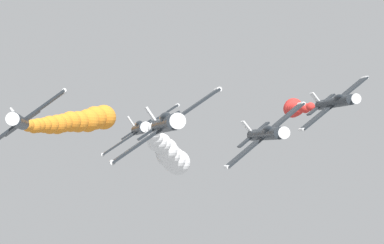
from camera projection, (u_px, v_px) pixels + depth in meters
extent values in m
cylinder|color=#23282D|center=(166.00, 124.00, 47.13)|extent=(1.53, 9.00, 1.53)
cone|color=white|center=(176.00, 121.00, 42.11)|extent=(1.45, 1.20, 1.45)
cube|color=#23282D|center=(166.00, 126.00, 47.53)|extent=(7.67, 1.90, 5.38)
cylinder|color=white|center=(218.00, 90.00, 48.29)|extent=(0.50, 1.40, 0.50)
cylinder|color=white|center=(112.00, 163.00, 46.78)|extent=(0.50, 1.40, 0.50)
cube|color=#23282D|center=(159.00, 126.00, 51.07)|extent=(3.23, 1.20, 2.31)
cube|color=white|center=(152.00, 116.00, 51.11)|extent=(1.02, 1.10, 1.40)
ellipsoid|color=black|center=(165.00, 117.00, 45.33)|extent=(1.06, 2.20, 1.03)
sphere|color=white|center=(156.00, 129.00, 54.16)|extent=(0.89, 0.89, 0.89)
sphere|color=white|center=(155.00, 129.00, 56.27)|extent=(1.20, 1.20, 1.20)
sphere|color=white|center=(153.00, 133.00, 58.36)|extent=(1.43, 1.43, 1.43)
sphere|color=white|center=(152.00, 134.00, 60.48)|extent=(1.48, 1.48, 1.48)
sphere|color=white|center=(155.00, 138.00, 62.63)|extent=(1.62, 1.62, 1.62)
sphere|color=white|center=(157.00, 142.00, 64.78)|extent=(1.97, 1.97, 1.97)
sphere|color=white|center=(161.00, 143.00, 66.97)|extent=(2.08, 2.08, 2.08)
sphere|color=white|center=(166.00, 150.00, 69.17)|extent=(2.41, 2.41, 2.41)
sphere|color=white|center=(168.00, 155.00, 71.32)|extent=(2.66, 2.66, 2.66)
sphere|color=white|center=(173.00, 159.00, 73.53)|extent=(2.75, 2.75, 2.75)
sphere|color=white|center=(178.00, 163.00, 75.73)|extent=(2.86, 2.86, 2.86)
cylinder|color=#23282D|center=(265.00, 134.00, 60.98)|extent=(1.55, 9.00, 1.55)
cone|color=white|center=(282.00, 133.00, 55.96)|extent=(1.47, 1.20, 1.47)
cube|color=#23282D|center=(265.00, 135.00, 61.38)|extent=(7.22, 1.90, 5.98)
cylinder|color=white|center=(301.00, 104.00, 62.10)|extent=(0.51, 1.40, 0.51)
cylinder|color=white|center=(227.00, 167.00, 60.65)|extent=(0.51, 1.40, 0.51)
cube|color=#23282D|center=(253.00, 135.00, 64.91)|extent=(3.05, 1.20, 2.55)
cube|color=white|center=(247.00, 128.00, 64.94)|extent=(1.12, 1.10, 1.33)
ellipsoid|color=black|center=(267.00, 129.00, 59.17)|extent=(1.06, 2.20, 1.05)
cylinder|color=#23282D|center=(19.00, 122.00, 55.85)|extent=(1.54, 9.00, 1.54)
cone|color=white|center=(13.00, 119.00, 50.83)|extent=(1.46, 1.20, 1.46)
cube|color=#23282D|center=(20.00, 123.00, 56.25)|extent=(7.45, 1.90, 5.69)
cylinder|color=white|center=(65.00, 91.00, 56.99)|extent=(0.50, 1.40, 0.50)
cube|color=#23282D|center=(22.00, 123.00, 59.78)|extent=(3.14, 1.20, 2.43)
cube|color=white|center=(16.00, 115.00, 59.82)|extent=(1.08, 1.10, 1.36)
ellipsoid|color=black|center=(13.00, 116.00, 54.04)|extent=(1.06, 2.20, 1.04)
sphere|color=orange|center=(27.00, 126.00, 62.97)|extent=(0.93, 0.93, 0.93)
sphere|color=orange|center=(28.00, 125.00, 65.13)|extent=(1.24, 1.24, 1.24)
sphere|color=orange|center=(34.00, 126.00, 67.37)|extent=(1.46, 1.46, 1.46)
sphere|color=orange|center=(38.00, 126.00, 69.60)|extent=(1.55, 1.55, 1.55)
sphere|color=orange|center=(44.00, 125.00, 71.85)|extent=(1.68, 1.68, 1.68)
sphere|color=orange|center=(50.00, 125.00, 74.11)|extent=(2.05, 2.05, 2.05)
sphere|color=orange|center=(57.00, 124.00, 76.42)|extent=(2.25, 2.25, 2.25)
sphere|color=orange|center=(63.00, 123.00, 78.70)|extent=(2.25, 2.25, 2.25)
sphere|color=orange|center=(71.00, 122.00, 81.03)|extent=(2.55, 2.55, 2.55)
sphere|color=orange|center=(78.00, 122.00, 83.35)|extent=(2.69, 2.69, 2.69)
sphere|color=orange|center=(88.00, 121.00, 85.75)|extent=(3.01, 3.01, 3.01)
sphere|color=orange|center=(95.00, 118.00, 88.10)|extent=(3.14, 3.14, 3.14)
sphere|color=orange|center=(104.00, 117.00, 90.49)|extent=(3.37, 3.37, 3.37)
cylinder|color=#23282D|center=(140.00, 129.00, 68.30)|extent=(1.53, 9.00, 1.53)
cone|color=white|center=(145.00, 127.00, 63.28)|extent=(1.45, 1.20, 1.45)
cube|color=#23282D|center=(140.00, 130.00, 68.70)|extent=(7.75, 1.90, 5.26)
cylinder|color=white|center=(177.00, 105.00, 69.46)|extent=(0.50, 1.40, 0.50)
cylinder|color=white|center=(103.00, 155.00, 67.95)|extent=(0.50, 1.40, 0.50)
cube|color=#23282D|center=(136.00, 130.00, 72.24)|extent=(3.26, 1.20, 2.26)
cube|color=white|center=(132.00, 123.00, 72.28)|extent=(1.01, 1.10, 1.41)
ellipsoid|color=black|center=(139.00, 124.00, 66.50)|extent=(1.05, 2.20, 1.03)
cylinder|color=#23282D|center=(335.00, 103.00, 71.74)|extent=(1.55, 9.00, 1.55)
cone|color=white|center=(354.00, 99.00, 66.72)|extent=(1.47, 1.20, 1.47)
cube|color=#23282D|center=(334.00, 104.00, 72.14)|extent=(7.33, 1.90, 5.85)
cylinder|color=white|center=(365.00, 78.00, 72.87)|extent=(0.51, 1.40, 0.51)
cylinder|color=white|center=(302.00, 130.00, 71.41)|extent=(0.51, 1.40, 0.51)
cube|color=#23282D|center=(321.00, 105.00, 75.68)|extent=(3.09, 1.20, 2.50)
cube|color=white|center=(316.00, 98.00, 75.71)|extent=(1.10, 1.10, 1.34)
ellipsoid|color=black|center=(338.00, 98.00, 69.93)|extent=(1.06, 2.20, 1.05)
sphere|color=red|center=(311.00, 107.00, 78.93)|extent=(1.06, 1.06, 1.06)
sphere|color=red|center=(305.00, 108.00, 81.23)|extent=(1.22, 1.22, 1.22)
sphere|color=red|center=(303.00, 108.00, 83.59)|extent=(1.21, 1.21, 1.21)
sphere|color=red|center=(297.00, 109.00, 85.87)|extent=(1.62, 1.62, 1.62)
sphere|color=red|center=(296.00, 109.00, 88.25)|extent=(1.79, 1.79, 1.79)
sphere|color=red|center=(293.00, 109.00, 90.61)|extent=(1.84, 1.84, 1.84)
sphere|color=red|center=(292.00, 109.00, 92.98)|extent=(2.05, 2.05, 2.05)
sphere|color=red|center=(292.00, 109.00, 95.39)|extent=(2.22, 2.22, 2.22)
sphere|color=red|center=(293.00, 108.00, 97.82)|extent=(2.46, 2.46, 2.46)
sphere|color=red|center=(292.00, 109.00, 100.22)|extent=(2.71, 2.71, 2.71)
sphere|color=red|center=(294.00, 108.00, 102.68)|extent=(2.95, 2.95, 2.95)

